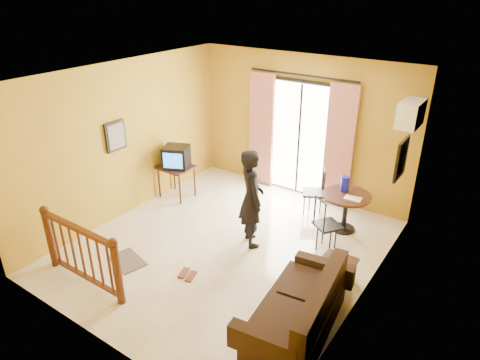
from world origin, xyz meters
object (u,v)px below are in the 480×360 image
Objects in this scene: sofa at (301,312)px; dining_table at (346,202)px; standing_person at (251,198)px; television at (176,157)px; coffee_table at (331,275)px.

dining_table is at bearing 93.31° from sofa.
dining_table is 1.72m from standing_person.
standing_person is (-1.12, -1.27, 0.29)m from dining_table.
standing_person reaches higher than television.
dining_table is at bearing -89.62° from standing_person.
standing_person is (2.12, -0.56, -0.04)m from television.
sofa is (0.48, -2.61, -0.23)m from dining_table.
coffee_table is 0.46× the size of sofa.
coffee_table is at bearing -38.28° from television.
television is at bearing 27.09° from standing_person.
television is 3.89m from coffee_table.
television is 0.74× the size of dining_table.
television is 3.34m from dining_table.
coffee_table is at bearing -73.93° from dining_table.
sofa is at bearing -178.01° from standing_person.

